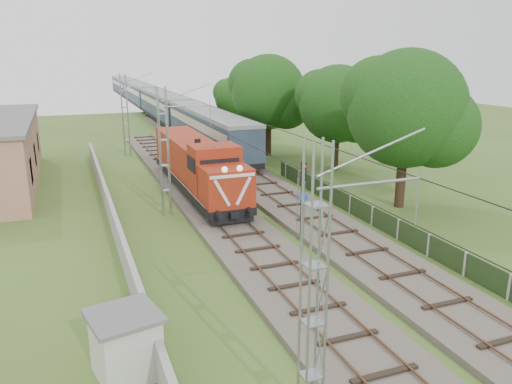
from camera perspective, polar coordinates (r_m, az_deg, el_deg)
name	(u,v)px	position (r m, az deg, el deg)	size (l,w,h in m)	color
ground	(288,286)	(22.49, 3.68, -10.67)	(140.00, 140.00, 0.00)	#3F5620
track_main	(237,231)	(28.41, -2.19, -4.48)	(4.20, 70.00, 0.45)	#6B6054
track_side	(243,174)	(41.75, -1.44, 2.12)	(4.20, 80.00, 0.45)	#6B6054
catenary	(165,152)	(31.35, -10.36, 4.54)	(3.31, 70.00, 8.00)	gray
boundary_wall	(110,209)	(31.72, -16.37, -1.88)	(0.25, 40.00, 1.50)	#9E9E99
fence	(398,229)	(28.51, 15.96, -4.14)	(0.12, 32.00, 1.20)	black
locomotive	(197,164)	(36.08, -6.79, 3.15)	(2.95, 16.85, 4.28)	black
coach_rake	(150,98)	(86.24, -12.03, 10.46)	(3.19, 95.26, 3.69)	black
signal_post	(303,187)	(26.73, 5.37, 0.58)	(0.47, 0.38, 4.42)	black
relay_hut	(126,344)	(16.93, -14.64, -16.50)	(2.49, 2.49, 2.17)	beige
tree_a	(408,110)	(33.58, 16.96, 8.94)	(7.94, 7.56, 10.29)	#3B2918
tree_b	(338,105)	(43.80, 9.41, 9.79)	(6.97, 6.64, 9.03)	#3B2918
tree_c	(269,93)	(49.57, 1.55, 11.25)	(7.61, 7.24, 9.86)	#3B2918
tree_d	(236,98)	(63.36, -2.26, 10.68)	(5.52, 5.26, 7.16)	#3B2918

